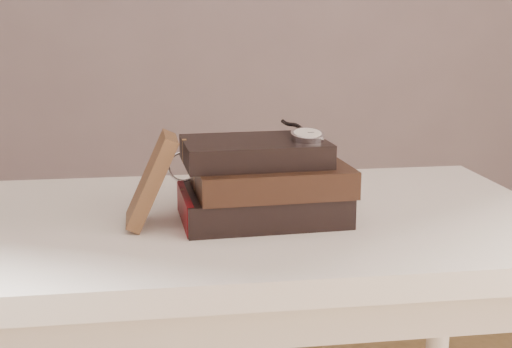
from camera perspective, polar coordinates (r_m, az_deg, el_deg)
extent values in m
cube|color=white|center=(1.15, -0.08, -4.25)|extent=(1.00, 0.60, 0.04)
cube|color=white|center=(1.17, -0.08, -7.05)|extent=(0.88, 0.49, 0.08)
cylinder|color=white|center=(1.64, 14.84, -13.40)|extent=(0.05, 0.05, 0.71)
cube|color=black|center=(1.11, 0.51, -2.54)|extent=(0.27, 0.19, 0.05)
cube|color=beige|center=(1.11, 0.67, -2.53)|extent=(0.26, 0.18, 0.04)
cube|color=gold|center=(1.12, -6.09, -2.51)|extent=(0.01, 0.01, 0.05)
cube|color=maroon|center=(1.09, -5.90, -2.88)|extent=(0.02, 0.16, 0.05)
cube|color=black|center=(1.09, 1.27, -0.32)|extent=(0.25, 0.18, 0.04)
cube|color=beige|center=(1.09, 1.43, -0.31)|extent=(0.24, 0.17, 0.03)
cube|color=gold|center=(1.10, -5.01, -0.31)|extent=(0.01, 0.01, 0.04)
cube|color=black|center=(1.10, -0.15, 1.90)|extent=(0.23, 0.17, 0.04)
cube|color=beige|center=(1.10, 0.02, 1.91)|extent=(0.23, 0.16, 0.03)
cube|color=gold|center=(1.11, -5.96, 1.90)|extent=(0.01, 0.01, 0.04)
cube|color=#462D1B|center=(1.08, -8.68, -0.49)|extent=(0.09, 0.10, 0.15)
cylinder|color=silver|center=(1.09, 4.31, 3.15)|extent=(0.06, 0.06, 0.02)
cylinder|color=white|center=(1.09, 4.31, 3.40)|extent=(0.05, 0.05, 0.01)
torus|color=silver|center=(1.09, 4.31, 3.37)|extent=(0.05, 0.05, 0.01)
cylinder|color=silver|center=(1.12, 3.87, 3.42)|extent=(0.01, 0.01, 0.01)
cube|color=black|center=(1.09, 4.22, 3.51)|extent=(0.00, 0.02, 0.00)
cube|color=black|center=(1.09, 4.59, 3.46)|extent=(0.01, 0.00, 0.00)
sphere|color=black|center=(1.12, 3.79, 3.79)|extent=(0.01, 0.01, 0.01)
sphere|color=black|center=(1.13, 3.63, 3.91)|extent=(0.01, 0.01, 0.01)
sphere|color=black|center=(1.14, 3.47, 4.02)|extent=(0.01, 0.01, 0.01)
sphere|color=black|center=(1.15, 3.31, 4.09)|extent=(0.01, 0.01, 0.01)
sphere|color=black|center=(1.15, 3.15, 4.12)|extent=(0.01, 0.01, 0.01)
sphere|color=black|center=(1.16, 2.99, 4.13)|extent=(0.01, 0.01, 0.01)
sphere|color=black|center=(1.17, 2.84, 4.14)|extent=(0.01, 0.01, 0.01)
sphere|color=black|center=(1.18, 2.69, 4.16)|extent=(0.01, 0.01, 0.01)
sphere|color=black|center=(1.19, 2.54, 4.21)|extent=(0.01, 0.01, 0.01)
sphere|color=black|center=(1.19, 2.39, 4.30)|extent=(0.01, 0.01, 0.01)
sphere|color=black|center=(1.20, 2.25, 4.40)|extent=(0.01, 0.01, 0.01)
torus|color=silver|center=(1.16, -6.10, 0.60)|extent=(0.05, 0.02, 0.05)
torus|color=silver|center=(1.16, -3.37, 0.73)|extent=(0.05, 0.02, 0.05)
cylinder|color=silver|center=(1.16, -4.73, 0.82)|extent=(0.02, 0.00, 0.00)
cylinder|color=silver|center=(1.22, -7.47, 0.84)|extent=(0.01, 0.12, 0.03)
cylinder|color=silver|center=(1.23, -2.67, 1.06)|extent=(0.01, 0.12, 0.03)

